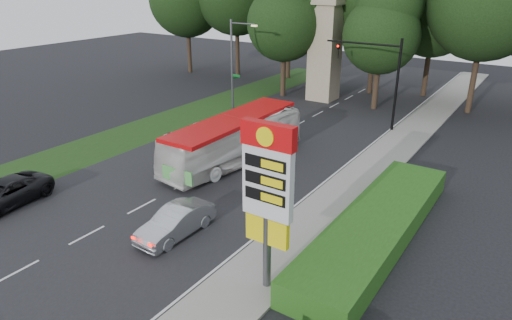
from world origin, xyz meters
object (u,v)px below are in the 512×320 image
Objects in this scene: streetlight_signs at (234,61)px; suv_charcoal at (4,194)px; gas_station_pylon at (268,186)px; transit_bus at (234,141)px; monument at (325,47)px; sedan_silver at (176,222)px; traffic_signal_mast at (381,71)px.

streetlight_signs is 22.29m from suv_charcoal.
transit_bus is at bearing 131.77° from gas_station_pylon.
gas_station_pylon is 0.68× the size of monument.
suv_charcoal is (-6.70, -11.69, -0.84)m from transit_bus.
streetlight_signs is at bearing 119.96° from sedan_silver.
gas_station_pylon is 22.29m from traffic_signal_mast.
monument is at bearing 75.46° from suv_charcoal.
transit_bus is 9.36m from sedan_silver.
traffic_signal_mast is 0.65× the size of transit_bus.
transit_bus is (2.50, -18.26, -3.56)m from monument.
suv_charcoal is at bearing -172.78° from gas_station_pylon.
traffic_signal_mast is 13.68m from transit_bus.
sedan_silver is at bearing -61.16° from streetlight_signs.
streetlight_signs reaches higher than gas_station_pylon.
monument reaches higher than streetlight_signs.
suv_charcoal is at bearing -87.95° from streetlight_signs.
streetlight_signs is 9.44m from monument.
traffic_signal_mast is 27.03m from suv_charcoal.
streetlight_signs is 1.57× the size of suv_charcoal.
suv_charcoal is at bearing -116.38° from traffic_signal_mast.
sedan_silver is at bearing -78.47° from monument.
gas_station_pylon is 25.74m from streetlight_signs.
suv_charcoal is (-11.88, -23.95, -3.97)m from traffic_signal_mast.
suv_charcoal is at bearing -97.98° from monument.
streetlight_signs is 1.88× the size of sedan_silver.
sedan_silver is at bearing -63.73° from transit_bus.
streetlight_signs is (-12.67, -1.99, -0.23)m from traffic_signal_mast.
gas_station_pylon is at bearing -40.89° from transit_bus.
gas_station_pylon is 30.17m from monument.
streetlight_signs is 13.04m from transit_bus.
monument is at bearing 105.14° from transit_bus.
monument is 0.91× the size of transit_bus.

